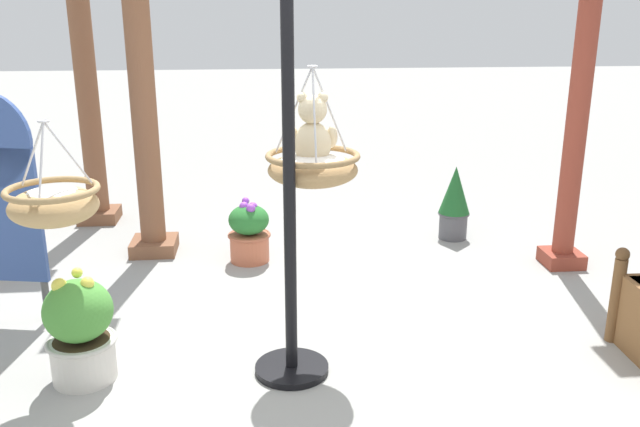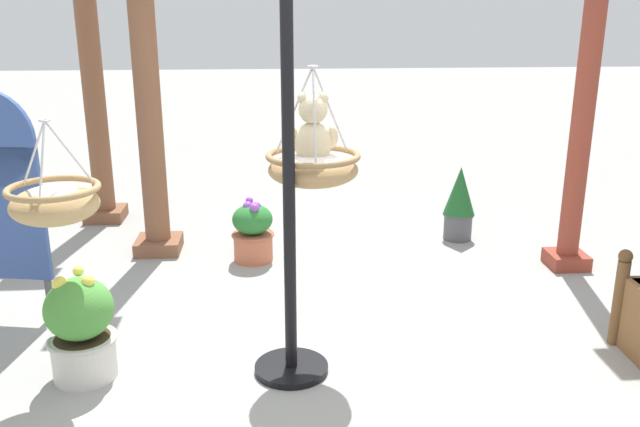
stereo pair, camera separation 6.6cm
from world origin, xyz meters
The scene contains 11 objects.
ground_plane centered at (0.00, 0.00, 0.00)m, with size 40.00×40.00×0.00m, color gray.
display_pole_central centered at (-0.20, -0.05, 0.71)m, with size 0.44×0.44×2.33m.
hanging_basket_with_teddy centered at (-0.05, 0.20, 1.19)m, with size 0.55×0.55×0.69m.
teddy_bear centered at (-0.05, 0.22, 1.38)m, with size 0.30×0.26×0.43m.
hanging_basket_left_high centered at (-1.47, -0.03, 1.08)m, with size 0.50×0.50×0.57m.
greenhouse_pillar_left centered at (-2.00, 3.07, 1.39)m, with size 0.40×0.40×2.87m.
greenhouse_pillar_right centered at (-1.31, 2.09, 1.39)m, with size 0.41×0.41×2.87m.
greenhouse_pillar_far_back centered at (2.15, 1.46, 1.41)m, with size 0.33×0.33×2.92m.
potted_plant_fern_front centered at (1.43, 2.21, 0.35)m, with size 0.29×0.29×0.69m.
potted_plant_bushy_green centered at (-1.41, -0.02, 0.32)m, with size 0.40×0.40×0.65m.
potted_plant_conical_shrub centered at (-0.47, 1.80, 0.26)m, with size 0.37×0.37×0.54m.
Camera 2 is at (-0.29, -3.61, 2.09)m, focal length 37.60 mm.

